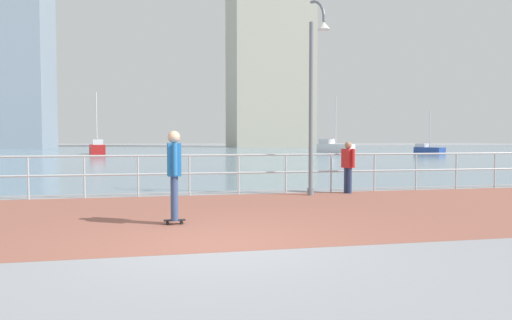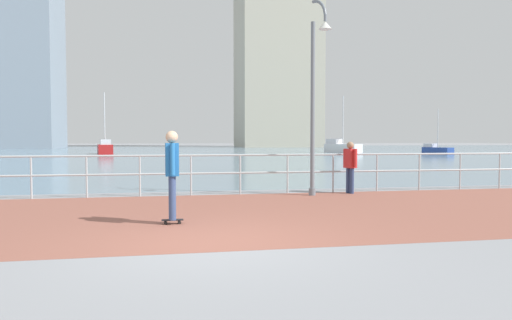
{
  "view_description": "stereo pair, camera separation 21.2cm",
  "coord_description": "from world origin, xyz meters",
  "px_view_note": "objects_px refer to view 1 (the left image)",
  "views": [
    {
      "loc": [
        -0.85,
        -7.12,
        1.6
      ],
      "look_at": [
        1.4,
        3.67,
        1.1
      ],
      "focal_mm": 32.95,
      "sensor_mm": 36.0,
      "label": 1
    },
    {
      "loc": [
        -0.64,
        -7.16,
        1.6
      ],
      "look_at": [
        1.4,
        3.67,
        1.1
      ],
      "focal_mm": 32.95,
      "sensor_mm": 36.0,
      "label": 2
    }
  ],
  "objects_px": {
    "skateboarder": "(174,168)",
    "sailboat_yellow": "(97,148)",
    "sailboat_ivory": "(428,150)",
    "bystander": "(348,163)",
    "sailboat_red": "(334,147)",
    "lamppost": "(315,88)"
  },
  "relations": [
    {
      "from": "lamppost",
      "to": "sailboat_ivory",
      "type": "distance_m",
      "value": 39.0
    },
    {
      "from": "sailboat_red",
      "to": "sailboat_yellow",
      "type": "xyz_separation_m",
      "value": [
        -26.02,
        0.01,
        -0.01
      ]
    },
    {
      "from": "bystander",
      "to": "sailboat_yellow",
      "type": "distance_m",
      "value": 39.77
    },
    {
      "from": "sailboat_red",
      "to": "sailboat_ivory",
      "type": "relative_size",
      "value": 1.4
    },
    {
      "from": "bystander",
      "to": "sailboat_yellow",
      "type": "height_order",
      "value": "sailboat_yellow"
    },
    {
      "from": "skateboarder",
      "to": "sailboat_yellow",
      "type": "bearing_deg",
      "value": 98.78
    },
    {
      "from": "lamppost",
      "to": "sailboat_red",
      "type": "xyz_separation_m",
      "value": [
        15.54,
        38.42,
        -2.39
      ]
    },
    {
      "from": "sailboat_yellow",
      "to": "skateboarder",
      "type": "bearing_deg",
      "value": -81.22
    },
    {
      "from": "skateboarder",
      "to": "sailboat_ivory",
      "type": "bearing_deg",
      "value": 52.27
    },
    {
      "from": "bystander",
      "to": "sailboat_red",
      "type": "relative_size",
      "value": 0.23
    },
    {
      "from": "bystander",
      "to": "sailboat_yellow",
      "type": "bearing_deg",
      "value": 107.04
    },
    {
      "from": "lamppost",
      "to": "sailboat_yellow",
      "type": "height_order",
      "value": "sailboat_yellow"
    },
    {
      "from": "sailboat_ivory",
      "to": "skateboarder",
      "type": "bearing_deg",
      "value": -127.73
    },
    {
      "from": "sailboat_red",
      "to": "skateboarder",
      "type": "bearing_deg",
      "value": -114.89
    },
    {
      "from": "lamppost",
      "to": "sailboat_red",
      "type": "relative_size",
      "value": 0.84
    },
    {
      "from": "skateboarder",
      "to": "sailboat_yellow",
      "type": "height_order",
      "value": "sailboat_yellow"
    },
    {
      "from": "sailboat_ivory",
      "to": "lamppost",
      "type": "bearing_deg",
      "value": -126.38
    },
    {
      "from": "sailboat_red",
      "to": "sailboat_yellow",
      "type": "bearing_deg",
      "value": 179.99
    },
    {
      "from": "lamppost",
      "to": "skateboarder",
      "type": "bearing_deg",
      "value": -137.44
    },
    {
      "from": "sailboat_ivory",
      "to": "sailboat_yellow",
      "type": "distance_m",
      "value": 34.3
    },
    {
      "from": "skateboarder",
      "to": "sailboat_yellow",
      "type": "relative_size",
      "value": 0.27
    },
    {
      "from": "bystander",
      "to": "sailboat_red",
      "type": "bearing_deg",
      "value": 69.3
    }
  ]
}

